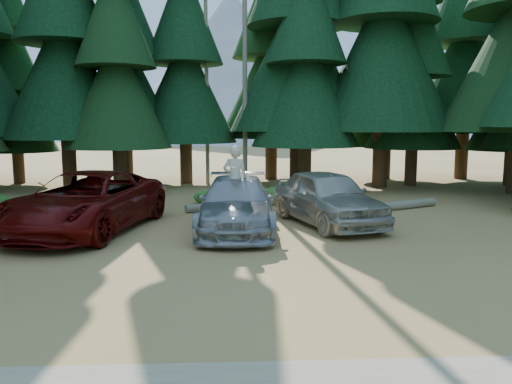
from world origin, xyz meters
TOP-DOWN VIEW (x-y plane):
  - ground at (0.00, 0.00)m, footprint 160.00×160.00m
  - forest_belt_north at (0.00, 15.00)m, footprint 36.00×7.00m
  - snag_front at (0.80, 14.50)m, footprint 0.24×0.24m
  - snag_back at (-1.20, 16.00)m, footprint 0.20×0.20m
  - mountain_peak at (-2.59, 88.23)m, footprint 48.00×50.00m
  - red_pickup at (-4.26, 3.89)m, footprint 4.29×6.99m
  - silver_minivan_center at (0.26, 3.82)m, footprint 2.44×5.63m
  - silver_minivan_right at (3.20, 4.64)m, footprint 3.49×5.59m
  - frisbee_player at (0.22, 3.95)m, footprint 0.77×0.53m
  - log_left at (0.31, 7.83)m, footprint 3.89×2.12m
  - log_mid at (1.84, 10.44)m, footprint 2.72×1.92m
  - log_right at (5.90, 7.00)m, footprint 4.61×2.53m
  - shrub_left at (-5.01, 10.00)m, footprint 0.76×0.76m
  - shrub_center_left at (-0.31, 9.05)m, footprint 1.08×1.08m
  - shrub_center_right at (-0.96, 9.10)m, footprint 0.98×0.98m
  - shrub_right at (2.08, 10.00)m, footprint 1.08×1.08m
  - shrub_far_right at (4.15, 6.70)m, footprint 1.08×1.08m

SIDE VIEW (x-z plane):
  - ground at x=0.00m, z-range 0.00..0.00m
  - forest_belt_north at x=0.00m, z-range -11.00..11.00m
  - log_mid at x=1.84m, z-range 0.00..0.25m
  - log_left at x=0.31m, z-range 0.00..0.30m
  - log_right at x=5.90m, z-range 0.00..0.32m
  - shrub_left at x=-5.01m, z-range 0.00..0.42m
  - shrub_center_right at x=-0.96m, z-range 0.00..0.54m
  - shrub_far_right at x=4.15m, z-range 0.00..0.59m
  - shrub_right at x=2.08m, z-range 0.00..0.60m
  - shrub_center_left at x=-0.31m, z-range 0.00..0.60m
  - silver_minivan_center at x=0.26m, z-range 0.00..1.61m
  - silver_minivan_right at x=3.20m, z-range 0.00..1.78m
  - red_pickup at x=-4.26m, z-range 0.00..1.81m
  - frisbee_player at x=0.22m, z-range 0.57..2.59m
  - snag_back at x=-1.20m, z-range 0.00..10.00m
  - snag_front at x=0.80m, z-range 0.00..12.00m
  - mountain_peak at x=-2.59m, z-range -1.29..26.71m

